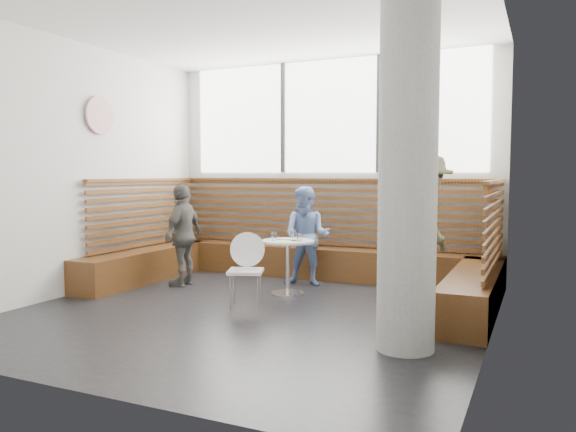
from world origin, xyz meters
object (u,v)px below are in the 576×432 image
at_px(cafe_table, 288,256).
at_px(child_back, 307,236).
at_px(cafe_chair, 248,264).
at_px(adult_man, 424,229).
at_px(concrete_column, 408,165).
at_px(child_left, 183,235).

distance_m(cafe_table, child_back, 0.66).
distance_m(cafe_chair, adult_man, 2.10).
bearing_deg(cafe_table, child_back, 90.29).
distance_m(concrete_column, adult_man, 1.97).
xyz_separation_m(adult_man, child_left, (-3.21, -0.26, -0.19)).
bearing_deg(child_back, cafe_chair, -102.70).
xyz_separation_m(cafe_table, adult_man, (1.66, 0.20, 0.39)).
height_order(concrete_column, adult_man, concrete_column).
distance_m(cafe_chair, child_back, 1.43).
bearing_deg(concrete_column, cafe_chair, 157.05).
relative_size(cafe_table, cafe_chair, 0.81).
bearing_deg(cafe_chair, child_left, 132.10).
xyz_separation_m(child_back, child_left, (-1.54, -0.69, 0.02)).
height_order(cafe_table, adult_man, adult_man).
bearing_deg(child_left, adult_man, 91.75).
relative_size(cafe_table, child_back, 0.51).
distance_m(child_back, child_left, 1.69).
xyz_separation_m(concrete_column, child_back, (-1.87, 2.26, -0.92)).
bearing_deg(cafe_chair, cafe_table, 58.08).
bearing_deg(child_left, child_back, 111.26).
xyz_separation_m(cafe_table, child_left, (-1.55, -0.06, 0.20)).
height_order(concrete_column, cafe_table, concrete_column).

